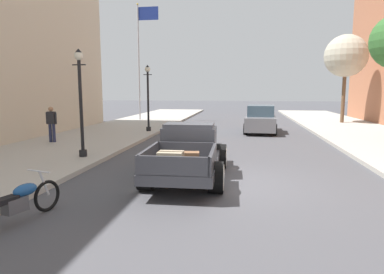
{
  "coord_description": "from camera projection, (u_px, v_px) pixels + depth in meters",
  "views": [
    {
      "loc": [
        0.41,
        -9.12,
        2.56
      ],
      "look_at": [
        -1.27,
        1.81,
        1.0
      ],
      "focal_mm": 31.25,
      "sensor_mm": 36.0,
      "label": 1
    }
  ],
  "objects": [
    {
      "name": "ground_plane",
      "position": [
        227.0,
        182.0,
        9.34
      ],
      "size": [
        140.0,
        140.0,
        0.0
      ],
      "primitive_type": "plane",
      "color": "#47474C"
    },
    {
      "name": "hotrod_truck_gunmetal",
      "position": [
        189.0,
        151.0,
        9.96
      ],
      "size": [
        2.28,
        4.98,
        1.58
      ],
      "color": "#333338",
      "rests_on": "ground"
    },
    {
      "name": "motorcycle_parked",
      "position": [
        17.0,
        201.0,
        6.4
      ],
      "size": [
        0.76,
        2.07,
        0.93
      ],
      "color": "black",
      "rests_on": "ground"
    },
    {
      "name": "car_background_grey",
      "position": [
        261.0,
        120.0,
        20.24
      ],
      "size": [
        2.06,
        4.39,
        1.65
      ],
      "color": "slate",
      "rests_on": "ground"
    },
    {
      "name": "pedestrian_sidewalk_left",
      "position": [
        52.0,
        122.0,
        15.45
      ],
      "size": [
        0.53,
        0.22,
        1.65
      ],
      "color": "#232847",
      "rests_on": "sidewalk_left"
    },
    {
      "name": "street_lamp_near",
      "position": [
        80.0,
        95.0,
        11.9
      ],
      "size": [
        0.5,
        0.32,
        3.85
      ],
      "color": "black",
      "rests_on": "sidewalk_left"
    },
    {
      "name": "street_lamp_far",
      "position": [
        148.0,
        93.0,
        19.49
      ],
      "size": [
        0.5,
        0.32,
        3.85
      ],
      "color": "black",
      "rests_on": "sidewalk_left"
    },
    {
      "name": "flagpole",
      "position": [
        141.0,
        49.0,
        26.58
      ],
      "size": [
        1.74,
        0.16,
        9.16
      ],
      "color": "#B2B2B7",
      "rests_on": "sidewalk_left"
    },
    {
      "name": "street_tree_third",
      "position": [
        346.0,
        56.0,
        24.3
      ],
      "size": [
        3.05,
        3.05,
        6.4
      ],
      "color": "brown",
      "rests_on": "sidewalk_right"
    }
  ]
}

